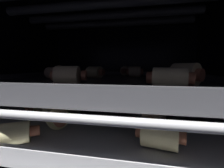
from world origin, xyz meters
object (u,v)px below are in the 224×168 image
pig_in_blanket_lower_0 (42,105)px  pig_in_blanket_lower_8 (55,115)px  pig_in_blanket_lower_6 (72,106)px  pig_in_blanket_upper_4 (60,70)px  pig_in_blanket_lower_10 (131,96)px  pig_in_blanket_lower_1 (107,99)px  oven_rack_upper (105,86)px  baking_tray_upper (105,81)px  pig_in_blanket_lower_2 (76,91)px  pig_in_blanket_lower_4 (140,99)px  oven_rack_lower (105,114)px  pig_in_blanket_lower_7 (15,133)px  pig_in_blanket_upper_2 (55,73)px  pig_in_blanket_lower_5 (171,97)px  heating_element (105,10)px  pig_in_blanket_lower_9 (160,134)px  pig_in_blanket_upper_7 (67,75)px  pig_in_blanket_upper_5 (185,74)px  baking_tray_lower (105,110)px  pig_in_blanket_upper_1 (135,72)px  pig_in_blanket_upper_3 (126,71)px  pig_in_blanket_upper_0 (95,72)px  pig_in_blanket_upper_6 (170,78)px  pig_in_blanket_lower_3 (154,118)px

pig_in_blanket_lower_0 → pig_in_blanket_lower_8: 9.49cm
pig_in_blanket_lower_6 → pig_in_blanket_upper_4: 19.55cm
pig_in_blanket_lower_6 → pig_in_blanket_lower_10: size_ratio=1.09×
pig_in_blanket_lower_10 → pig_in_blanket_lower_1: bearing=-125.9°
oven_rack_upper → baking_tray_upper: 1.06cm
pig_in_blanket_lower_2 → pig_in_blanket_lower_4: (20.73, -8.66, -0.19)cm
oven_rack_lower → pig_in_blanket_lower_7: 19.49cm
pig_in_blanket_lower_0 → pig_in_blanket_lower_1: size_ratio=1.43×
oven_rack_upper → pig_in_blanket_upper_2: bearing=-175.6°
pig_in_blanket_upper_2 → pig_in_blanket_lower_5: bearing=23.5°
heating_element → pig_in_blanket_upper_4: 23.85cm
oven_rack_lower → pig_in_blanket_lower_9: size_ratio=8.57×
pig_in_blanket_lower_7 → pig_in_blanket_lower_8: bearing=77.7°
heating_element → pig_in_blanket_lower_6: heating_element is taller
pig_in_blanket_upper_7 → pig_in_blanket_lower_8: bearing=157.2°
pig_in_blanket_upper_5 → oven_rack_upper: bearing=142.9°
baking_tray_lower → baking_tray_upper: size_ratio=1.00×
pig_in_blanket_upper_1 → pig_in_blanket_upper_3: bearing=109.3°
pig_in_blanket_lower_2 → pig_in_blanket_lower_9: size_ratio=0.87×
pig_in_blanket_upper_0 → pig_in_blanket_upper_4: (-13.58, 7.64, 0.20)cm
pig_in_blanket_lower_1 → pig_in_blanket_upper_3: pig_in_blanket_upper_3 is taller
pig_in_blanket_lower_4 → pig_in_blanket_lower_5: 9.41cm
oven_rack_lower → pig_in_blanket_upper_6: pig_in_blanket_upper_6 is taller
oven_rack_upper → pig_in_blanket_upper_5: bearing=-37.1°
baking_tray_lower → pig_in_blanket_upper_0: (-3.37, 3.19, 8.40)cm
heating_element → pig_in_blanket_upper_3: heating_element is taller
pig_in_blanket_lower_4 → pig_in_blanket_upper_2: (-18.98, -6.92, 6.57)cm
pig_in_blanket_lower_9 → pig_in_blanket_lower_0: bearing=154.9°
baking_tray_upper → pig_in_blanket_upper_3: size_ratio=7.45×
pig_in_blanket_lower_4 → pig_in_blanket_upper_6: 21.40cm
pig_in_blanket_lower_5 → pig_in_blanket_lower_8: (-20.88, -22.33, 0.34)cm
pig_in_blanket_lower_0 → pig_in_blanket_upper_2: (0.71, 4.07, 6.58)cm
pig_in_blanket_lower_10 → pig_in_blanket_upper_3: bearing=111.6°
pig_in_blanket_upper_2 → pig_in_blanket_lower_10: bearing=37.8°
pig_in_blanket_lower_1 → pig_in_blanket_lower_8: bearing=-106.8°
oven_rack_lower → pig_in_blanket_upper_0: bearing=136.5°
pig_in_blanket_lower_2 → pig_in_blanket_upper_5: pig_in_blanket_upper_5 is taller
pig_in_blanket_lower_6 → heating_element: bearing=32.4°
pig_in_blanket_upper_5 → pig_in_blanket_upper_6: (-2.51, -3.40, -0.30)cm
pig_in_blanket_lower_6 → pig_in_blanket_upper_3: bearing=67.3°
pig_in_blanket_lower_8 → pig_in_blanket_lower_10: bearing=66.4°
oven_rack_upper → pig_in_blanket_upper_5: 17.75cm
pig_in_blanket_lower_1 → pig_in_blanket_upper_4: (-16.32, 6.51, 6.97)cm
pig_in_blanket_lower_10 → baking_tray_upper: size_ratio=0.11×
pig_in_blanket_upper_3 → pig_in_blanket_upper_4: pig_in_blanket_upper_4 is taller
pig_in_blanket_lower_2 → baking_tray_lower: bearing=-47.8°
pig_in_blanket_lower_5 → pig_in_blanket_lower_10: pig_in_blanket_lower_5 is taller
pig_in_blanket_lower_0 → pig_in_blanket_upper_2: pig_in_blanket_upper_2 is taller
pig_in_blanket_lower_4 → oven_rack_upper: (-7.40, -6.03, 3.72)cm
pig_in_blanket_lower_3 → pig_in_blanket_upper_7: size_ratio=1.17×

